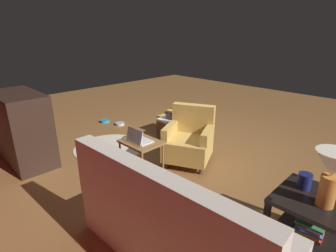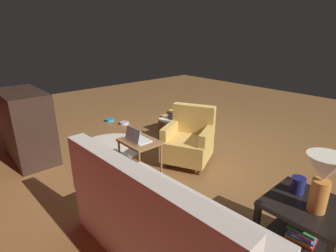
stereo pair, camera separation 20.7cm
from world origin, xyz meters
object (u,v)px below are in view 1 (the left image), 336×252
book_stack_shelf (310,229)px  tv_remote (173,116)px  pet_bowl_steel (120,124)px  book_stack_hamper (174,114)px  small_vase (305,181)px  yellow_mug (175,106)px  couch (177,227)px  wicker_hamper (174,131)px  pet_bowl_teal (105,121)px  laptop_desk (141,145)px  ottoman (171,118)px  table_lamp (332,170)px  television (20,122)px  armchair (189,140)px  side_table (312,216)px  laptop (138,139)px  tv_cabinet (23,126)px

book_stack_shelf → tv_remote: bearing=-19.9°
pet_bowl_steel → book_stack_hamper: bearing=-176.5°
small_vase → yellow_mug: bearing=-18.8°
couch → tv_remote: size_ratio=12.07×
wicker_hamper → pet_bowl_steel: bearing=3.6°
yellow_mug → tv_remote: (0.09, -0.04, -0.20)m
tv_remote → pet_bowl_teal: size_ratio=0.80×
book_stack_shelf → yellow_mug: bearing=-19.7°
laptop_desk → pet_bowl_steel: laptop_desk is taller
laptop_desk → wicker_hamper: same height
book_stack_shelf → ottoman: size_ratio=0.63×
laptop_desk → tv_remote: bearing=-67.3°
table_lamp → television: bearing=17.5°
armchair → side_table: size_ratio=1.40×
laptop_desk → armchair: bearing=-110.8°
television → small_vase: bearing=-159.4°
book_stack_hamper → yellow_mug: (0.01, -0.05, 0.13)m
side_table → yellow_mug: yellow_mug is taller
side_table → ottoman: bearing=-22.7°
small_vase → television: 3.82m
armchair → laptop_desk: (0.28, 0.73, 0.06)m
television → pet_bowl_steel: bearing=-78.3°
book_stack_shelf → tv_remote: size_ratio=1.57×
pet_bowl_steel → laptop: bearing=152.3°
yellow_mug → side_table: bearing=160.2°
couch → wicker_hamper: couch is taller
armchair → laptop: 0.83m
couch → pet_bowl_teal: couch is taller
ottoman → pet_bowl_teal: 1.65m
tv_cabinet → couch: bearing=-174.3°
book_stack_hamper → ottoman: (0.43, -0.38, -0.25)m
small_vase → wicker_hamper: small_vase is taller
book_stack_shelf → laptop: bearing=5.3°
yellow_mug → pet_bowl_steel: 1.68m
laptop_desk → yellow_mug: bearing=-70.4°
table_lamp → small_vase: (0.22, -0.15, -0.26)m
laptop_desk → tv_remote: (0.48, -1.14, 0.07)m
laptop_desk → side_table: bearing=-175.8°
book_stack_shelf → tv_cabinet: (3.72, 1.23, 0.36)m
ottoman → book_stack_shelf: bearing=157.3°
side_table → tv_remote: bearing=-20.0°
television → book_stack_shelf: bearing=-161.5°
tv_remote → pet_bowl_steel: 1.53m
armchair → wicker_hamper: (0.65, -0.34, -0.12)m
ottoman → pet_bowl_teal: bearing=21.8°
book_stack_shelf → television: size_ratio=0.39×
small_vase → tv_remote: (2.56, -0.88, -0.13)m
table_lamp → television: (3.80, 1.20, -0.23)m
laptop → television: (1.50, 1.04, 0.13)m
television → wicker_hamper: 2.46m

